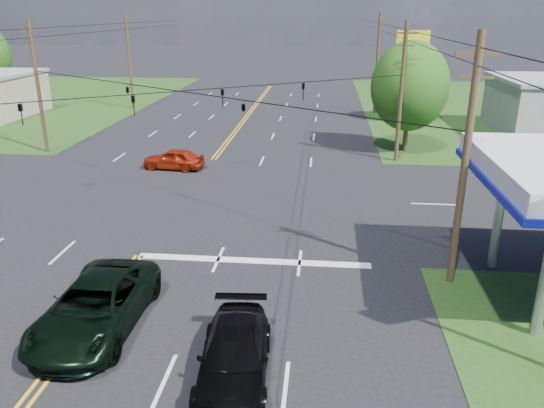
# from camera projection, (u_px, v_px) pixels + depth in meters

# --- Properties ---
(ground) EXTENTS (280.00, 280.00, 0.00)m
(ground) POSITION_uv_depth(u_px,v_px,m) (186.00, 196.00, 30.59)
(ground) COLOR black
(ground) RESTS_ON ground
(stop_bar) EXTENTS (10.00, 0.50, 0.02)m
(stop_bar) POSITION_uv_depth(u_px,v_px,m) (253.00, 261.00, 22.64)
(stop_bar) COLOR silver
(stop_bar) RESTS_ON ground
(pole_se) EXTENTS (1.60, 0.28, 9.50)m
(pole_se) POSITION_uv_depth(u_px,v_px,m) (465.00, 161.00, 19.28)
(pole_se) COLOR #402F1B
(pole_se) RESTS_ON ground
(pole_nw) EXTENTS (1.60, 0.28, 9.50)m
(pole_nw) POSITION_uv_depth(u_px,v_px,m) (38.00, 86.00, 38.53)
(pole_nw) COLOR #402F1B
(pole_nw) RESTS_ON ground
(pole_ne) EXTENTS (1.60, 0.28, 9.50)m
(pole_ne) POSITION_uv_depth(u_px,v_px,m) (401.00, 91.00, 36.11)
(pole_ne) COLOR #402F1B
(pole_ne) RESTS_ON ground
(pole_left_far) EXTENTS (1.60, 0.28, 10.00)m
(pole_left_far) POSITION_uv_depth(u_px,v_px,m) (129.00, 60.00, 56.21)
(pole_left_far) COLOR #402F1B
(pole_left_far) RESTS_ON ground
(pole_right_far) EXTENTS (1.60, 0.28, 10.00)m
(pole_right_far) POSITION_uv_depth(u_px,v_px,m) (377.00, 62.00, 53.79)
(pole_right_far) COLOR #402F1B
(pole_right_far) RESTS_ON ground
(span_wire_signals) EXTENTS (26.00, 18.00, 1.13)m
(span_wire_signals) POSITION_uv_depth(u_px,v_px,m) (179.00, 91.00, 28.53)
(span_wire_signals) COLOR black
(span_wire_signals) RESTS_ON ground
(power_lines) EXTENTS (26.04, 100.00, 0.64)m
(power_lines) POSITION_uv_depth(u_px,v_px,m) (165.00, 43.00, 25.77)
(power_lines) COLOR black
(power_lines) RESTS_ON ground
(tree_right_a) EXTENTS (5.70, 5.70, 8.18)m
(tree_right_a) POSITION_uv_depth(u_px,v_px,m) (410.00, 86.00, 38.84)
(tree_right_a) COLOR #402F1B
(tree_right_a) RESTS_ON ground
(tree_right_b) EXTENTS (4.94, 4.94, 7.09)m
(tree_right_b) POSITION_uv_depth(u_px,v_px,m) (418.00, 77.00, 50.05)
(tree_right_b) COLOR #402F1B
(tree_right_b) RESTS_ON ground
(pickup_dkgreen) EXTENTS (2.88, 6.13, 1.70)m
(pickup_dkgreen) POSITION_uv_depth(u_px,v_px,m) (96.00, 306.00, 17.55)
(pickup_dkgreen) COLOR black
(pickup_dkgreen) RESTS_ON ground
(suv_black) EXTENTS (2.33, 5.05, 1.43)m
(suv_black) POSITION_uv_depth(u_px,v_px,m) (234.00, 356.00, 15.26)
(suv_black) COLOR black
(suv_black) RESTS_ON ground
(sedan_red) EXTENTS (4.22, 2.06, 1.39)m
(sedan_red) POSITION_uv_depth(u_px,v_px,m) (174.00, 159.00, 35.69)
(sedan_red) COLOR #9F220B
(sedan_red) RESTS_ON ground
(polesign_ne) EXTENTS (2.41, 0.32, 8.75)m
(polesign_ne) POSITION_uv_depth(u_px,v_px,m) (412.00, 56.00, 39.48)
(polesign_ne) COLOR #A5A5AA
(polesign_ne) RESTS_ON ground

